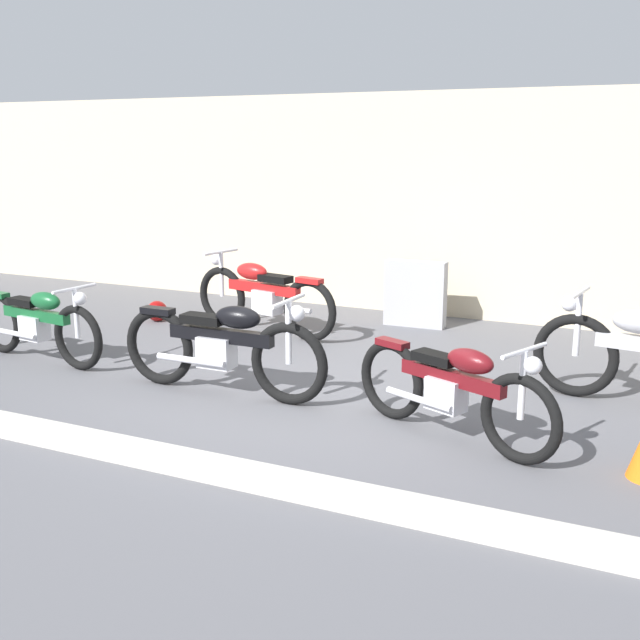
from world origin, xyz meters
The scene contains 9 objects.
ground_plane centered at (0.00, 0.00, 0.00)m, with size 40.00×40.00×0.00m, color #56565B.
building_wall centered at (0.00, 3.87, 1.46)m, with size 18.00×0.30×2.91m, color beige.
curb_strip centered at (0.00, -1.81, 0.06)m, with size 18.00×0.24×0.12m, color #B7B2A8.
stone_marker centered at (0.17, 3.03, 0.42)m, with size 0.77×0.20×0.83m, color #9E9EA3.
helmet centered at (-2.94, 1.87, 0.13)m, with size 0.27×0.27×0.27m, color maroon.
motorcycle_green centered at (-2.95, -0.16, 0.42)m, with size 1.92×0.54×0.86m.
motorcycle_maroon centered at (1.60, -0.45, 0.42)m, with size 1.81×0.91×0.86m.
motorcycle_black centered at (-0.60, -0.26, 0.46)m, with size 2.13×0.60×0.96m.
motorcycle_red centered at (-1.40, 1.93, 0.46)m, with size 2.11×0.68×0.96m.
Camera 1 is at (3.02, -5.93, 2.28)m, focal length 42.50 mm.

